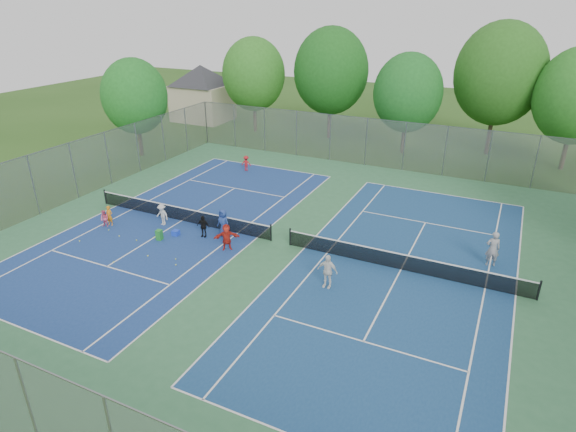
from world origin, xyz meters
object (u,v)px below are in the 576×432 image
object	(u,v)px
net_left	(181,214)
instructor	(493,249)
net_right	(402,262)
ball_crate	(176,233)
ball_hopper	(159,235)

from	to	relation	value
net_left	instructor	distance (m)	18.29
net_left	net_right	distance (m)	14.00
ball_crate	ball_hopper	distance (m)	1.02
net_right	instructor	world-z (taller)	instructor
ball_hopper	instructor	bearing A→B (deg)	16.45
net_right	ball_hopper	xyz separation A→B (m)	(-13.53, -2.72, -0.14)
net_left	net_right	bearing A→B (deg)	0.00
ball_crate	ball_hopper	world-z (taller)	ball_hopper
net_right	instructor	bearing A→B (deg)	31.24
net_right	ball_hopper	size ratio (longest dim) A/B	20.41
net_right	ball_crate	xyz separation A→B (m)	(-13.07, -1.82, -0.29)
net_left	ball_hopper	size ratio (longest dim) A/B	20.41
net_right	net_left	bearing A→B (deg)	180.00
net_left	ball_crate	distance (m)	2.07
ball_crate	ball_hopper	size ratio (longest dim) A/B	0.60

